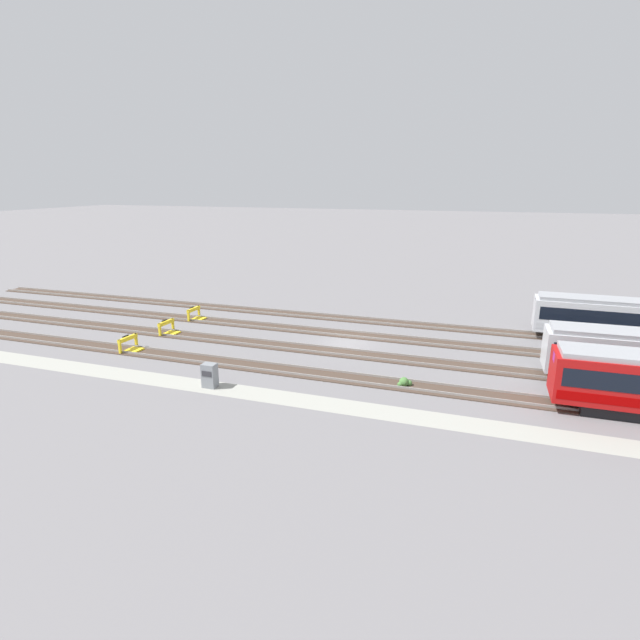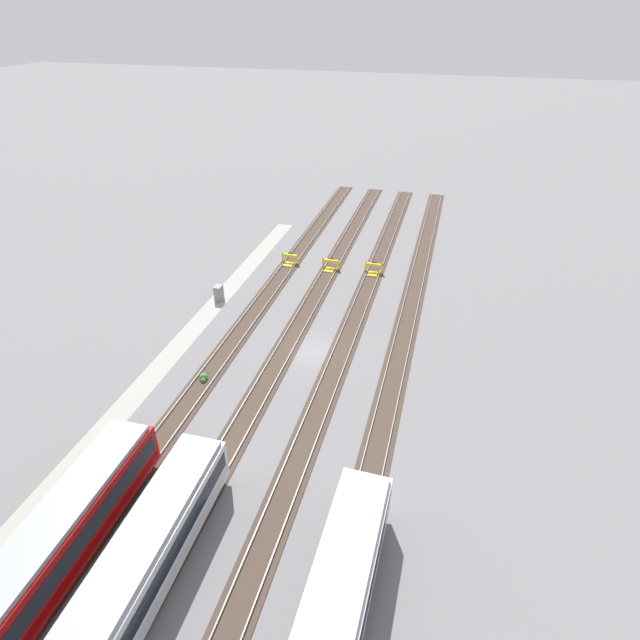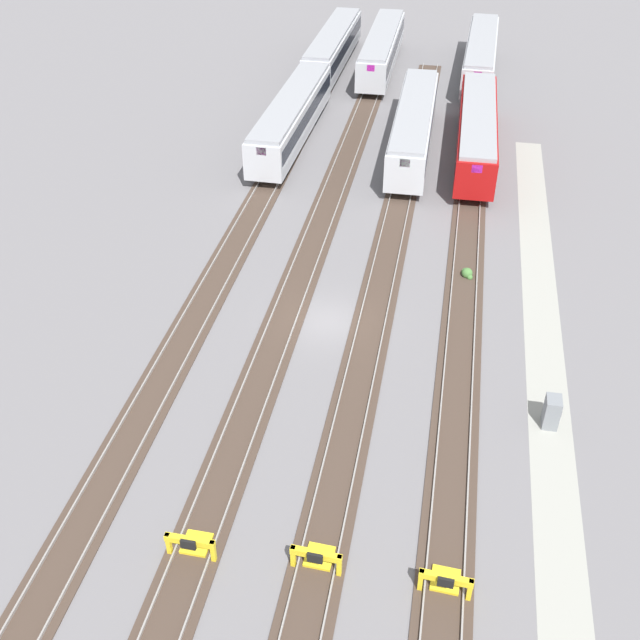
% 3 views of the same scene
% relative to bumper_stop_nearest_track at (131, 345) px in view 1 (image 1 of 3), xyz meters
% --- Properties ---
extents(ground_plane, '(400.00, 400.00, 0.00)m').
position_rel_bumper_stop_nearest_track_xyz_m(ground_plane, '(15.65, 7.30, -0.51)').
color(ground_plane, slate).
extents(service_walkway, '(54.00, 2.00, 0.01)m').
position_rel_bumper_stop_nearest_track_xyz_m(service_walkway, '(15.65, -4.36, -0.51)').
color(service_walkway, '#9E9E93').
rests_on(service_walkway, ground).
extents(rail_track_nearest, '(90.00, 2.24, 0.21)m').
position_rel_bumper_stop_nearest_track_xyz_m(rail_track_nearest, '(15.65, 0.01, -0.47)').
color(rail_track_nearest, '#47382D').
rests_on(rail_track_nearest, ground).
extents(rail_track_near_inner, '(90.00, 2.24, 0.21)m').
position_rel_bumper_stop_nearest_track_xyz_m(rail_track_near_inner, '(15.65, 4.87, -0.47)').
color(rail_track_near_inner, '#47382D').
rests_on(rail_track_near_inner, ground).
extents(rail_track_middle, '(90.00, 2.24, 0.21)m').
position_rel_bumper_stop_nearest_track_xyz_m(rail_track_middle, '(15.65, 9.74, -0.47)').
color(rail_track_middle, '#47382D').
rests_on(rail_track_middle, ground).
extents(rail_track_far_inner, '(90.00, 2.24, 0.21)m').
position_rel_bumper_stop_nearest_track_xyz_m(rail_track_far_inner, '(15.65, 14.60, -0.47)').
color(rail_track_far_inner, '#47382D').
rests_on(rail_track_far_inner, ground).
extents(bumper_stop_nearest_track, '(1.38, 2.01, 1.22)m').
position_rel_bumper_stop_nearest_track_xyz_m(bumper_stop_nearest_track, '(0.00, 0.00, 0.00)').
color(bumper_stop_nearest_track, yellow).
rests_on(bumper_stop_nearest_track, ground).
extents(bumper_stop_near_inner_track, '(1.38, 2.01, 1.22)m').
position_rel_bumper_stop_nearest_track_xyz_m(bumper_stop_near_inner_track, '(0.12, 4.86, 0.00)').
color(bumper_stop_near_inner_track, yellow).
rests_on(bumper_stop_near_inner_track, ground).
extents(bumper_stop_middle_track, '(1.35, 2.00, 1.22)m').
position_rel_bumper_stop_nearest_track_xyz_m(bumper_stop_middle_track, '(-0.19, 9.73, 0.00)').
color(bumper_stop_middle_track, yellow).
rests_on(bumper_stop_middle_track, ground).
extents(electrical_cabinet, '(0.90, 0.73, 1.60)m').
position_rel_bumper_stop_nearest_track_xyz_m(electrical_cabinet, '(9.69, -4.30, 0.29)').
color(electrical_cabinet, gray).
rests_on(electrical_cabinet, ground).
extents(weed_clump, '(0.92, 0.70, 0.64)m').
position_rel_bumper_stop_nearest_track_xyz_m(weed_clump, '(21.68, -0.10, -0.27)').
color(weed_clump, '#4C7F3D').
rests_on(weed_clump, ground).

